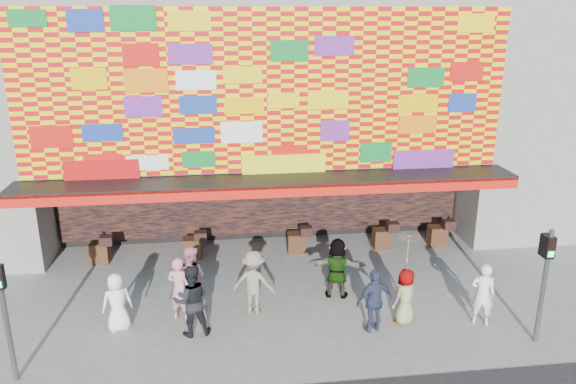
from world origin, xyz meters
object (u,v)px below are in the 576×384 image
at_px(ped_h, 483,294).
at_px(parasol, 409,249).
at_px(ped_f, 337,268).
at_px(ped_e, 375,301).
at_px(ped_a, 117,302).
at_px(ped_g, 405,296).
at_px(signal_left, 4,306).
at_px(ped_c, 191,301).
at_px(signal_right, 545,274).
at_px(ped_i, 191,277).
at_px(ped_d, 254,282).
at_px(ped_b, 179,289).

height_order(ped_h, parasol, parasol).
bearing_deg(ped_f, ped_e, 121.75).
relative_size(ped_a, ped_g, 1.02).
bearing_deg(signal_left, ped_c, 20.03).
xyz_separation_m(signal_right, ped_c, (-8.53, 1.41, -0.91)).
relative_size(signal_left, ped_f, 1.68).
xyz_separation_m(signal_left, ped_c, (3.87, 1.41, -0.91)).
relative_size(signal_right, ped_a, 1.91).
height_order(ped_e, ped_g, ped_e).
bearing_deg(ped_c, ped_i, -94.81).
bearing_deg(ped_g, signal_left, -21.93).
distance_m(ped_a, ped_e, 6.59).
height_order(signal_left, ped_d, signal_left).
bearing_deg(parasol, signal_left, -172.28).
distance_m(ped_b, parasol, 6.07).
xyz_separation_m(ped_e, ped_f, (-0.57, 1.92, 0.03)).
relative_size(ped_i, parasol, 1.04).
relative_size(ped_b, ped_e, 1.03).
bearing_deg(ped_h, ped_b, 11.32).
xyz_separation_m(ped_d, ped_h, (5.88, -1.35, -0.04)).
distance_m(ped_a, ped_h, 9.46).
bearing_deg(ped_a, ped_b, 174.52).
distance_m(ped_b, ped_d, 1.98).
bearing_deg(ped_a, ped_e, 155.25).
bearing_deg(parasol, ped_e, -162.70).
bearing_deg(parasol, ped_g, 0.00).
distance_m(ped_g, ped_h, 2.00).
xyz_separation_m(ped_b, parasol, (5.88, -0.92, 1.22)).
relative_size(ped_c, ped_e, 1.10).
bearing_deg(ped_i, ped_b, 95.32).
distance_m(ped_h, parasol, 2.36).
relative_size(ped_d, ped_e, 1.04).
bearing_deg(ped_i, ped_e, -170.61).
relative_size(ped_d, parasol, 1.02).
distance_m(ped_e, ped_i, 5.02).
bearing_deg(ped_g, ped_b, -38.53).
bearing_deg(ped_e, ped_c, -19.54).
distance_m(ped_a, parasol, 7.58).
height_order(ped_a, ped_e, ped_e).
relative_size(ped_b, ped_h, 1.04).
bearing_deg(ped_g, ped_i, -44.77).
relative_size(ped_d, ped_i, 0.98).
height_order(signal_right, ped_b, signal_right).
xyz_separation_m(signal_left, ped_a, (1.97, 1.87, -1.08)).
bearing_deg(signal_left, ped_a, 43.56).
relative_size(ped_b, ped_d, 0.99).
height_order(ped_c, parasol, parasol).
distance_m(ped_e, ped_h, 2.89).
bearing_deg(signal_left, ped_h, 4.87).
height_order(signal_left, ped_h, signal_left).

